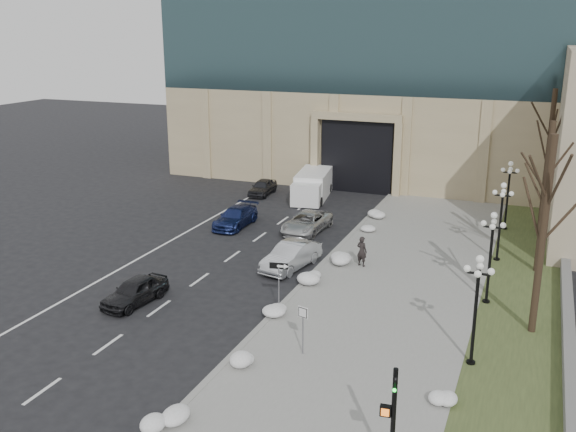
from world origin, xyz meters
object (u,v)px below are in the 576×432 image
Objects in this scene: pedestrian at (362,251)px; one_way_sign at (282,272)px; traffic_signal at (392,426)px; lamppost_a at (477,296)px; car_e at (263,187)px; lamppost_d at (509,186)px; car_a at (135,291)px; keep_sign at (303,320)px; lamppost_b at (491,246)px; car_b at (291,256)px; box_truck at (312,186)px; lamppost_c at (501,211)px; car_d at (307,222)px; car_c at (235,217)px.

one_way_sign is (-1.94, -7.22, 1.09)m from pedestrian.
lamppost_a is (1.50, 8.00, 1.19)m from traffic_signal.
lamppost_d reaches higher than car_e.
car_a is 16.85m from traffic_signal.
keep_sign is at bearing -66.64° from one_way_sign.
one_way_sign is at bearing -152.72° from lamppost_b.
car_b is 0.94× the size of lamppost_d.
pedestrian is 10.90m from keep_sign.
lamppost_a is at bearing 145.84° from pedestrian.
box_truck is 1.44× the size of lamppost_c.
lamppost_c is (0.00, 13.00, 0.00)m from lamppost_a.
lamppost_a is 6.50m from lamppost_b.
lamppost_b is (19.13, -15.73, 2.44)m from car_e.
keep_sign is at bearing 110.31° from pedestrian.
car_b reaches higher than car_a.
car_d is 2.74× the size of pedestrian.
lamppost_d is (14.95, -3.16, 2.06)m from box_truck.
car_e is 1.66× the size of keep_sign.
car_b is at bearing -63.46° from car_e.
traffic_signal is 0.80× the size of lamppost_a.
car_a is 22.60m from box_truck.
pedestrian reaches higher than car_e.
keep_sign is (2.43, -3.65, -0.44)m from one_way_sign.
car_b is 0.94× the size of lamppost_a.
one_way_sign is 0.53× the size of lamppost_d.
car_e is 21.38m from lamppost_c.
lamppost_d is (0.00, 13.00, 0.00)m from lamppost_b.
pedestrian is 0.46× the size of traffic_signal.
car_b is at bearing 174.82° from lamppost_b.
lamppost_b is at bearing -56.43° from box_truck.
car_b is at bearing 129.17° from keep_sign.
car_e is at bearing 129.98° from car_b.
lamppost_b is at bearing 16.94° from one_way_sign.
keep_sign reaches higher than pedestrian.
lamppost_a reaches higher than keep_sign.
car_e is 19.48m from lamppost_d.
car_b is 12.35m from lamppost_c.
pedestrian is (10.21, -4.50, 0.34)m from car_c.
lamppost_b reaches higher than car_d.
traffic_signal is 0.80× the size of lamppost_c.
car_d is 0.70× the size of box_truck.
lamppost_d is at bearing 18.54° from car_c.
traffic_signal is at bearing -94.08° from lamppost_c.
lamppost_d reaches higher than pedestrian.
pedestrian reaches higher than car_b.
lamppost_b reaches higher than car_e.
car_a is 0.85× the size of car_c.
lamppost_d is (10.80, 12.02, 2.33)m from car_b.
car_d is 1.01× the size of lamppost_a.
lamppost_c is at bearing 90.00° from lamppost_a.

